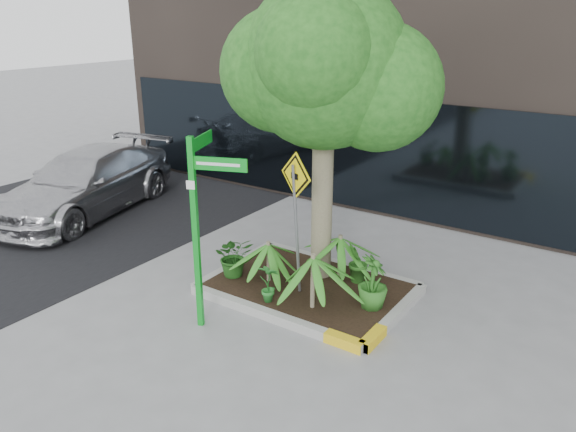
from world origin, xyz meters
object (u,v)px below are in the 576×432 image
Objects in this scene: tree at (326,65)px; cattle_sign at (296,200)px; parked_car at (86,182)px; street_sign_post at (200,213)px.

tree is 2.15× the size of cattle_sign.
parked_car is at bearing -167.78° from cattle_sign.
cattle_sign is at bearing -20.65° from parked_car.
street_sign_post is at bearing -98.64° from cattle_sign.
cattle_sign is at bearing -88.88° from tree.
tree is 3.01m from street_sign_post.
cattle_sign is at bearing 40.31° from street_sign_post.
parked_car is 6.26m from street_sign_post.
tree is 2.14m from cattle_sign.
tree is at bearing -13.32° from parked_car.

